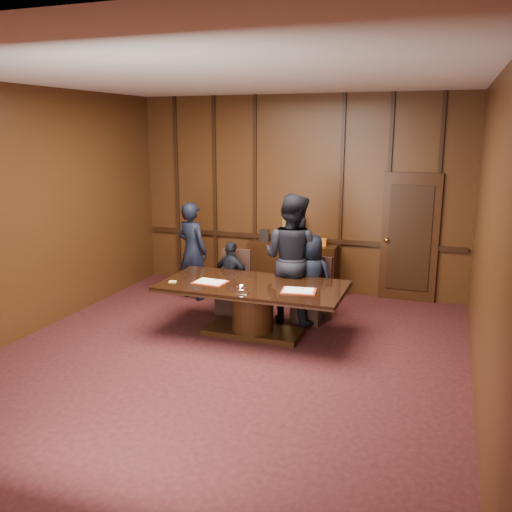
% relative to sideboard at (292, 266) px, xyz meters
% --- Properties ---
extents(room, '(7.00, 7.04, 3.50)m').
position_rel_sideboard_xyz_m(room, '(0.07, -3.12, 1.24)').
color(room, black).
rests_on(room, ground).
extents(sideboard, '(1.60, 0.45, 1.54)m').
position_rel_sideboard_xyz_m(sideboard, '(0.00, 0.00, 0.00)').
color(sideboard, black).
rests_on(sideboard, ground).
extents(conference_table, '(2.62, 1.32, 0.76)m').
position_rel_sideboard_xyz_m(conference_table, '(0.05, -2.23, 0.02)').
color(conference_table, black).
rests_on(conference_table, ground).
extents(folder_left, '(0.48, 0.36, 0.02)m').
position_rel_sideboard_xyz_m(folder_left, '(-0.55, -2.37, 0.28)').
color(folder_left, '#AB2A0F').
rests_on(folder_left, conference_table).
extents(folder_right, '(0.50, 0.39, 0.02)m').
position_rel_sideboard_xyz_m(folder_right, '(0.76, -2.36, 0.28)').
color(folder_right, '#AB2A0F').
rests_on(folder_right, conference_table).
extents(inkstand, '(0.20, 0.14, 0.12)m').
position_rel_sideboard_xyz_m(inkstand, '(0.05, -2.68, 0.33)').
color(inkstand, white).
rests_on(inkstand, conference_table).
extents(notepad, '(0.11, 0.09, 0.01)m').
position_rel_sideboard_xyz_m(notepad, '(-1.07, -2.53, 0.28)').
color(notepad, '#E8C971').
rests_on(notepad, conference_table).
extents(chair_left, '(0.52, 0.52, 0.99)m').
position_rel_sideboard_xyz_m(chair_left, '(-0.61, -1.35, -0.19)').
color(chair_left, black).
rests_on(chair_left, ground).
extents(chair_right, '(0.58, 0.58, 0.99)m').
position_rel_sideboard_xyz_m(chair_right, '(0.70, -1.35, -0.19)').
color(chair_right, black).
rests_on(chair_right, ground).
extents(signatory_left, '(0.73, 0.43, 1.17)m').
position_rel_sideboard_xyz_m(signatory_left, '(-0.60, -1.43, 0.10)').
color(signatory_left, black).
rests_on(signatory_left, ground).
extents(signatory_right, '(0.70, 0.48, 1.37)m').
position_rel_sideboard_xyz_m(signatory_right, '(0.70, -1.43, 0.20)').
color(signatory_right, black).
rests_on(signatory_right, ground).
extents(witness_left, '(0.72, 0.58, 1.70)m').
position_rel_sideboard_xyz_m(witness_left, '(-1.54, -0.95, 0.36)').
color(witness_left, black).
rests_on(witness_left, ground).
extents(witness_right, '(1.12, 0.97, 1.97)m').
position_rel_sideboard_xyz_m(witness_right, '(0.40, -1.47, 0.50)').
color(witness_right, black).
rests_on(witness_right, ground).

